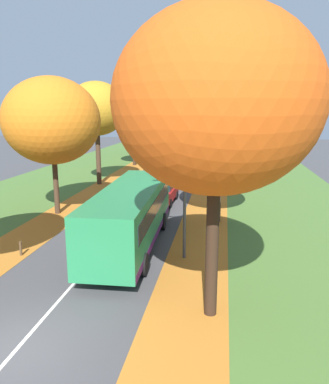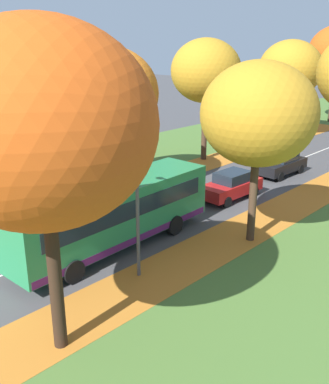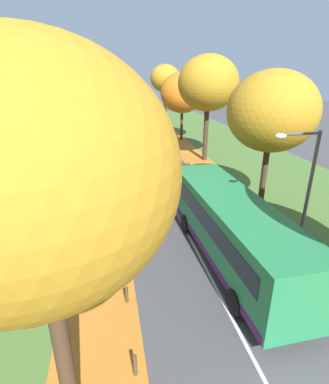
% 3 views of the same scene
% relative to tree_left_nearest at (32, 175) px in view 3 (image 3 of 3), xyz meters
% --- Properties ---
extents(grass_verge_left, '(12.00, 90.00, 0.01)m').
position_rel_tree_left_nearest_xyz_m(grass_verge_left, '(-4.01, 17.13, -6.35)').
color(grass_verge_left, '#476B2D').
rests_on(grass_verge_left, ground).
extents(leaf_litter_left, '(2.80, 60.00, 0.00)m').
position_rel_tree_left_nearest_xyz_m(leaf_litter_left, '(0.59, 11.13, -6.34)').
color(leaf_litter_left, '#B26B23').
rests_on(leaf_litter_left, grass_verge_left).
extents(grass_verge_right, '(12.00, 90.00, 0.01)m').
position_rel_tree_left_nearest_xyz_m(grass_verge_right, '(14.39, 17.13, -6.35)').
color(grass_verge_right, '#476B2D').
rests_on(grass_verge_right, ground).
extents(leaf_litter_right, '(2.80, 60.00, 0.00)m').
position_rel_tree_left_nearest_xyz_m(leaf_litter_right, '(9.79, 11.13, -6.34)').
color(leaf_litter_right, '#B26B23').
rests_on(leaf_litter_right, grass_verge_right).
extents(road_centre_line, '(0.12, 80.00, 0.01)m').
position_rel_tree_left_nearest_xyz_m(road_centre_line, '(5.19, 17.13, -6.35)').
color(road_centre_line, silver).
rests_on(road_centre_line, ground).
extents(tree_left_nearest, '(5.24, 5.24, 8.74)m').
position_rel_tree_left_nearest_xyz_m(tree_left_nearest, '(0.00, 0.00, 0.00)').
color(tree_left_nearest, '#422D1E').
rests_on(tree_left_nearest, ground).
extents(tree_left_near, '(6.02, 6.02, 8.69)m').
position_rel_tree_left_nearest_xyz_m(tree_left_near, '(0.19, 10.76, -0.38)').
color(tree_left_near, '#422D1E').
rests_on(tree_left_near, ground).
extents(tree_left_mid, '(5.21, 5.21, 9.06)m').
position_rel_tree_left_nearest_xyz_m(tree_left_mid, '(-0.30, 20.58, 0.34)').
color(tree_left_mid, '#422D1E').
rests_on(tree_left_mid, ground).
extents(tree_left_far, '(5.78, 5.78, 8.90)m').
position_rel_tree_left_nearest_xyz_m(tree_left_far, '(0.09, 32.49, -0.07)').
color(tree_left_far, '#382619').
rests_on(tree_left_far, ground).
extents(tree_left_distant, '(6.32, 6.32, 10.36)m').
position_rel_tree_left_nearest_xyz_m(tree_left_distant, '(-0.35, 43.41, 1.14)').
color(tree_left_distant, '#422D1E').
rests_on(tree_left_distant, ground).
extents(tree_right_near, '(5.08, 5.08, 8.24)m').
position_rel_tree_left_nearest_xyz_m(tree_right_near, '(10.58, 10.58, -0.41)').
color(tree_right_near, '#422D1E').
rests_on(tree_right_near, ground).
extents(tree_right_mid, '(5.46, 5.46, 9.56)m').
position_rel_tree_left_nearest_xyz_m(tree_right_mid, '(10.58, 21.97, 0.71)').
color(tree_right_mid, '#422D1E').
rests_on(tree_right_mid, ground).
extents(tree_right_far, '(5.31, 5.31, 8.11)m').
position_rel_tree_left_nearest_xyz_m(tree_right_far, '(10.60, 31.53, -0.65)').
color(tree_right_far, '#422D1E').
rests_on(tree_right_far, ground).
extents(tree_right_distant, '(4.53, 4.53, 9.17)m').
position_rel_tree_left_nearest_xyz_m(tree_right_distant, '(10.62, 42.47, 0.71)').
color(tree_right_distant, black).
rests_on(tree_right_distant, ground).
extents(bollard_third, '(0.12, 0.12, 0.73)m').
position_rel_tree_left_nearest_xyz_m(bollard_third, '(1.65, 0.74, -5.99)').
color(bollard_third, '#4C3823').
rests_on(bollard_third, ground).
extents(bollard_fourth, '(0.12, 0.12, 0.69)m').
position_rel_tree_left_nearest_xyz_m(bollard_fourth, '(1.63, 3.68, -6.01)').
color(bollard_fourth, '#4C3823').
rests_on(bollard_fourth, ground).
extents(streetlamp_right, '(1.89, 0.28, 6.00)m').
position_rel_tree_left_nearest_xyz_m(streetlamp_right, '(8.86, 4.63, -2.62)').
color(streetlamp_right, '#47474C').
rests_on(streetlamp_right, ground).
extents(bus, '(2.91, 10.48, 2.98)m').
position_rel_tree_left_nearest_xyz_m(bus, '(6.45, 5.65, -4.65)').
color(bus, '#237A47').
rests_on(bus, ground).
extents(car_red_lead, '(1.90, 4.26, 1.62)m').
position_rel_tree_left_nearest_xyz_m(car_red_lead, '(6.52, 14.64, -5.54)').
color(car_red_lead, '#B21919').
rests_on(car_red_lead, ground).
extents(car_black_following, '(1.90, 4.26, 1.62)m').
position_rel_tree_left_nearest_xyz_m(car_black_following, '(6.22, 20.99, -5.54)').
color(car_black_following, black).
rests_on(car_black_following, ground).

